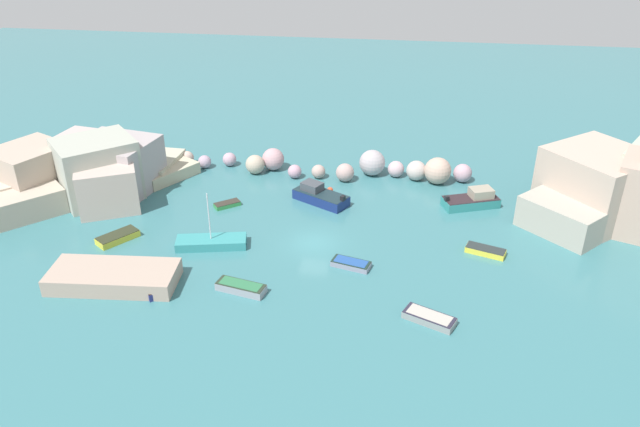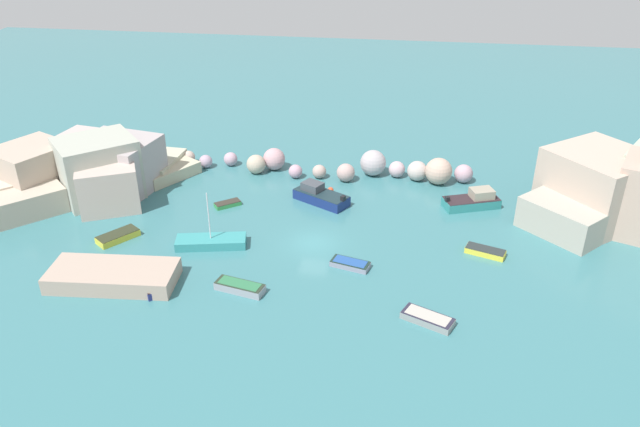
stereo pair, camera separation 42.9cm
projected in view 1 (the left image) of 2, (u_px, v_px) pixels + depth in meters
name	position (u px, v px, depth m)	size (l,w,h in m)	color
cove_water	(314.00, 243.00, 54.20)	(160.00, 160.00, 0.00)	#387379
cliff_headland_left	(82.00, 173.00, 62.19)	(20.80, 21.26, 5.99)	#B5A49F
rock_breakwater	(349.00, 166.00, 66.03)	(33.74, 4.35, 2.78)	#B4A095
stone_dock	(114.00, 277.00, 48.37)	(9.80, 4.14, 1.33)	tan
channel_buoy	(330.00, 190.00, 62.78)	(0.62, 0.62, 0.62)	#E04C28
moored_boat_0	(211.00, 242.00, 53.53)	(6.25, 3.20, 5.07)	teal
moored_boat_1	(320.00, 196.00, 60.90)	(5.88, 4.58, 1.80)	navy
moored_boat_2	(351.00, 264.00, 50.76)	(3.40, 2.08, 0.52)	gray
moored_boat_3	(473.00, 200.00, 60.04)	(5.73, 3.84, 1.80)	teal
moored_boat_4	(485.00, 251.00, 52.52)	(3.48, 2.20, 0.56)	yellow
moored_boat_5	(147.00, 283.00, 48.25)	(3.76, 4.03, 0.64)	navy
moored_boat_6	(227.00, 204.00, 60.21)	(2.59, 2.34, 0.44)	#348D44
moored_boat_7	(241.00, 287.00, 47.66)	(4.07, 2.14, 0.69)	#90949D
moored_boat_8	(118.00, 237.00, 54.46)	(3.38, 3.80, 0.63)	yellow
moored_boat_9	(429.00, 318.00, 44.40)	(3.98, 2.83, 0.60)	gray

